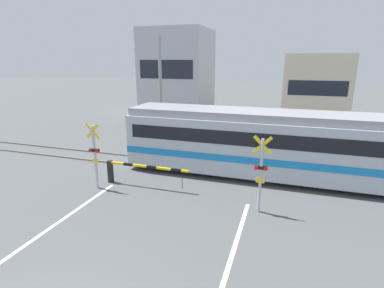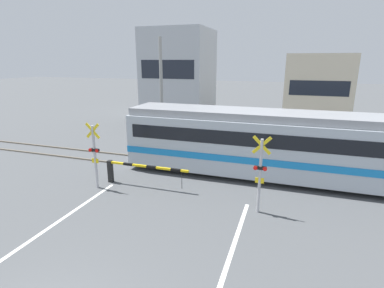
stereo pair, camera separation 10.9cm
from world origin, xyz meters
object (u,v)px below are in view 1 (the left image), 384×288
(commuter_train, at_px, (312,146))
(crossing_signal_right, at_px, (261,171))
(crossing_signal_left, at_px, (95,153))
(pedestrian, at_px, (217,131))
(crossing_barrier_far, at_px, (249,145))
(crossing_barrier_near, at_px, (130,169))

(commuter_train, height_order, crossing_signal_right, commuter_train)
(crossing_signal_left, distance_m, pedestrian, 9.14)
(crossing_signal_left, bearing_deg, crossing_barrier_far, 47.71)
(crossing_barrier_near, bearing_deg, commuter_train, 21.32)
(crossing_barrier_far, relative_size, pedestrian, 2.32)
(commuter_train, bearing_deg, crossing_signal_left, -157.19)
(commuter_train, relative_size, crossing_signal_left, 6.00)
(crossing_barrier_far, bearing_deg, commuter_train, -39.35)
(crossing_barrier_near, xyz_separation_m, crossing_signal_right, (5.81, -0.76, 0.86))
(crossing_barrier_far, bearing_deg, crossing_signal_left, -132.29)
(commuter_train, relative_size, crossing_signal_right, 6.00)
(commuter_train, distance_m, crossing_barrier_far, 4.22)
(crossing_signal_left, xyz_separation_m, crossing_signal_right, (7.06, 0.00, 0.00))
(crossing_barrier_near, height_order, pedestrian, pedestrian)
(commuter_train, distance_m, crossing_barrier_near, 8.36)
(commuter_train, height_order, crossing_barrier_near, commuter_train)
(crossing_barrier_far, height_order, crossing_signal_right, crossing_signal_right)
(crossing_barrier_far, xyz_separation_m, crossing_signal_right, (1.25, -6.39, 0.86))
(commuter_train, height_order, crossing_barrier_far, commuter_train)
(crossing_signal_right, bearing_deg, commuter_train, 63.02)
(crossing_barrier_near, height_order, crossing_signal_left, crossing_signal_left)
(crossing_barrier_near, relative_size, pedestrian, 2.32)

